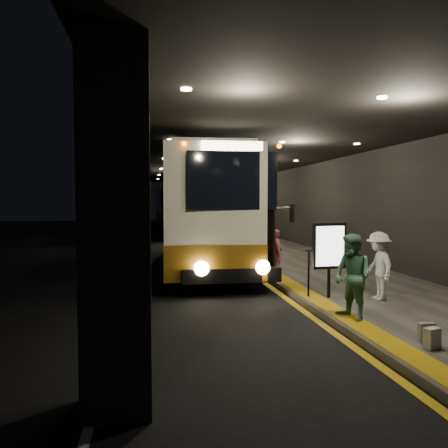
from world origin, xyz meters
TOP-DOWN VIEW (x-y plane):
  - ground at (0.00, 0.00)m, footprint 90.00×90.00m
  - lane_line_white at (-1.80, 5.00)m, footprint 0.12×50.00m
  - kerb_stripe_yellow at (2.35, 5.00)m, footprint 0.18×50.00m
  - sidewalk at (4.75, 5.00)m, footprint 4.50×50.00m
  - tactile_strip at (2.85, 5.00)m, footprint 0.50×50.00m
  - terminal_wall at (7.00, 5.00)m, footprint 0.10×50.00m
  - support_columns at (-1.50, 4.00)m, footprint 0.80×24.80m
  - canopy at (2.50, 5.00)m, footprint 9.00×50.00m
  - coach_main at (0.97, 4.13)m, footprint 3.53×13.17m
  - coach_second at (1.08, 19.36)m, footprint 2.78×11.50m
  - coach_third at (1.11, 29.41)m, footprint 3.30×13.07m
  - passenger_boarding at (2.83, -0.03)m, footprint 0.46×0.61m
  - passenger_waiting_green at (2.89, -5.19)m, footprint 0.75×0.96m
  - passenger_waiting_white at (4.31, -3.65)m, footprint 0.55×1.09m
  - bag_polka at (3.48, -6.73)m, footprint 0.27×0.13m
  - bag_plain at (3.37, -7.04)m, footprint 0.30×0.23m
  - info_sign at (3.22, -3.25)m, footprint 0.88×0.19m
  - stanchion_post at (2.75, -3.09)m, footprint 0.05×0.05m

SIDE VIEW (x-z plane):
  - ground at x=0.00m, z-range 0.00..0.00m
  - lane_line_white at x=-1.80m, z-range 0.00..0.01m
  - kerb_stripe_yellow at x=2.35m, z-range 0.00..0.01m
  - sidewalk at x=4.75m, z-range 0.00..0.15m
  - tactile_strip at x=2.85m, z-range 0.15..0.16m
  - bag_polka at x=3.48m, z-range 0.15..0.47m
  - bag_plain at x=3.37m, z-range 0.15..0.48m
  - stanchion_post at x=2.75m, z-range 0.15..1.31m
  - passenger_boarding at x=2.83m, z-range 0.15..1.64m
  - passenger_waiting_white at x=4.31m, z-range 0.15..1.79m
  - passenger_waiting_green at x=2.89m, z-range 0.15..1.88m
  - info_sign at x=3.22m, z-range 0.47..2.32m
  - coach_second at x=1.08m, z-range -0.07..3.52m
  - coach_main at x=0.97m, z-range -0.08..3.99m
  - coach_third at x=1.11m, z-range -0.08..3.99m
  - support_columns at x=-1.50m, z-range 0.00..4.40m
  - terminal_wall at x=7.00m, z-range 0.00..6.00m
  - canopy at x=2.50m, z-range 4.40..4.80m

